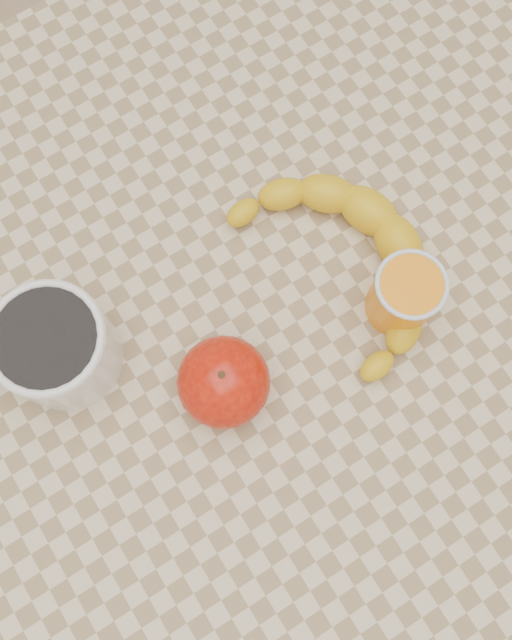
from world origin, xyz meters
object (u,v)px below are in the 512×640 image
apple (224,382)px  banana (345,265)px  coffee_mug (53,348)px  orange_juice_glass (404,295)px  table (256,346)px

apple → banana: apple is taller
banana → apple: bearing=-163.9°
banana → coffee_mug: bearing=168.6°
orange_juice_glass → banana: 0.06m
coffee_mug → orange_juice_glass: (0.27, -0.12, -0.01)m
apple → orange_juice_glass: bearing=-6.3°
apple → banana: bearing=13.2°
table → coffee_mug: bearing=157.8°
coffee_mug → apple: 0.14m
banana → orange_juice_glass: bearing=-63.8°
table → orange_juice_glass: 0.18m
table → banana: (0.09, 0.00, 0.11)m
table → orange_juice_glass: (0.12, -0.05, 0.12)m
coffee_mug → orange_juice_glass: size_ratio=2.03×
orange_juice_glass → apple: bearing=173.7°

